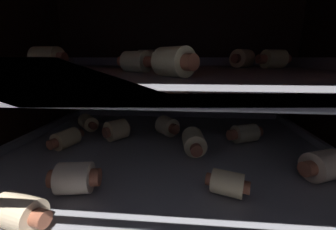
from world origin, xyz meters
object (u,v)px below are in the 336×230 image
(oven_rack_lower, at_px, (167,157))
(pig_in_blanket_lower_6, at_px, (194,143))
(pig_in_blanket_lower_8, at_px, (227,183))
(pig_in_blanket_upper_4, at_px, (147,58))
(pig_in_blanket_lower_3, at_px, (66,138))
(baking_tray_upper, at_px, (167,72))
(pig_in_blanket_lower_4, at_px, (323,166))
(pig_in_blanket_upper_0, at_px, (173,62))
(oven_rack_upper, at_px, (167,79))
(pig_in_blanket_upper_2, at_px, (136,62))
(pig_in_blanket_upper_3, at_px, (48,58))
(pig_in_blanket_lower_0, at_px, (75,178))
(baking_tray_lower, at_px, (167,153))
(pig_in_blanket_lower_7, at_px, (245,133))
(pig_in_blanket_lower_9, at_px, (19,212))
(pig_in_blanket_upper_5, at_px, (273,59))
(pig_in_blanket_lower_5, at_px, (88,122))
(pig_in_blanket_lower_1, at_px, (117,130))
(pig_in_blanket_upper_1, at_px, (242,58))
(pig_in_blanket_lower_2, at_px, (167,126))

(oven_rack_lower, xyz_separation_m, pig_in_blanket_lower_6, (0.04, -0.00, 0.03))
(pig_in_blanket_lower_8, distance_m, pig_in_blanket_upper_4, 0.29)
(pig_in_blanket_lower_3, bearing_deg, baking_tray_upper, -0.37)
(pig_in_blanket_lower_4, height_order, pig_in_blanket_lower_6, pig_in_blanket_lower_4)
(oven_rack_lower, distance_m, pig_in_blanket_upper_0, 0.17)
(pig_in_blanket_lower_4, bearing_deg, pig_in_blanket_upper_4, 139.95)
(pig_in_blanket_lower_8, bearing_deg, pig_in_blanket_lower_4, 18.32)
(oven_rack_upper, distance_m, baking_tray_upper, 0.01)
(pig_in_blanket_upper_2, distance_m, pig_in_blanket_upper_3, 0.15)
(pig_in_blanket_lower_0, bearing_deg, baking_tray_lower, 51.77)
(pig_in_blanket_lower_7, relative_size, pig_in_blanket_lower_9, 1.09)
(pig_in_blanket_upper_5, bearing_deg, pig_in_blanket_lower_3, -166.76)
(baking_tray_upper, bearing_deg, pig_in_blanket_upper_2, -134.64)
(pig_in_blanket_lower_5, bearing_deg, oven_rack_upper, -27.38)
(pig_in_blanket_upper_0, height_order, pig_in_blanket_upper_5, pig_in_blanket_upper_5)
(pig_in_blanket_lower_5, bearing_deg, pig_in_blanket_upper_4, 26.74)
(pig_in_blanket_upper_3, height_order, pig_in_blanket_upper_4, same)
(pig_in_blanket_lower_8, xyz_separation_m, oven_rack_upper, (-0.07, 0.10, 0.09))
(pig_in_blanket_lower_1, relative_size, pig_in_blanket_lower_4, 0.78)
(pig_in_blanket_lower_5, xyz_separation_m, pig_in_blanket_upper_4, (0.11, 0.05, 0.12))
(pig_in_blanket_lower_7, distance_m, pig_in_blanket_upper_4, 0.23)
(pig_in_blanket_lower_8, relative_size, pig_in_blanket_upper_4, 0.89)
(pig_in_blanket_lower_9, bearing_deg, pig_in_blanket_upper_4, 79.51)
(oven_rack_lower, distance_m, oven_rack_upper, 0.12)
(pig_in_blanket_lower_3, xyz_separation_m, pig_in_blanket_lower_5, (-0.00, 0.08, 0.00))
(pig_in_blanket_upper_0, bearing_deg, oven_rack_upper, 99.11)
(pig_in_blanket_lower_4, bearing_deg, pig_in_blanket_lower_8, -161.68)
(pig_in_blanket_upper_2, bearing_deg, pig_in_blanket_upper_4, 96.21)
(pig_in_blanket_upper_1, height_order, pig_in_blanket_upper_3, pig_in_blanket_upper_3)
(pig_in_blanket_upper_4, bearing_deg, pig_in_blanket_upper_3, -137.53)
(baking_tray_upper, bearing_deg, pig_in_blanket_lower_5, 152.62)
(oven_rack_upper, xyz_separation_m, pig_in_blanket_upper_0, (0.01, -0.09, 0.02))
(pig_in_blanket_lower_8, bearing_deg, oven_rack_lower, 125.96)
(pig_in_blanket_lower_8, bearing_deg, pig_in_blanket_upper_0, 175.38)
(baking_tray_lower, distance_m, pig_in_blanket_lower_3, 0.15)
(pig_in_blanket_upper_2, xyz_separation_m, pig_in_blanket_upper_5, (0.20, 0.11, 0.00))
(oven_rack_upper, bearing_deg, pig_in_blanket_upper_3, 173.70)
(baking_tray_lower, height_order, pig_in_blanket_upper_5, pig_in_blanket_upper_5)
(pig_in_blanket_lower_1, bearing_deg, pig_in_blanket_lower_4, -19.68)
(baking_tray_lower, bearing_deg, pig_in_blanket_lower_2, 94.69)
(baking_tray_lower, bearing_deg, pig_in_blanket_lower_3, 179.63)
(baking_tray_lower, bearing_deg, pig_in_blanket_lower_9, -124.39)
(pig_in_blanket_lower_6, distance_m, pig_in_blanket_lower_7, 0.10)
(oven_rack_lower, height_order, pig_in_blanket_upper_1, pig_in_blanket_upper_1)
(baking_tray_lower, bearing_deg, pig_in_blanket_upper_3, 173.70)
(pig_in_blanket_lower_0, height_order, pig_in_blanket_upper_5, pig_in_blanket_upper_5)
(pig_in_blanket_lower_5, bearing_deg, pig_in_blanket_upper_0, -45.12)
(pig_in_blanket_upper_5, bearing_deg, pig_in_blanket_upper_4, 164.57)
(pig_in_blanket_upper_2, xyz_separation_m, pig_in_blanket_upper_4, (-0.02, 0.17, 0.00))
(baking_tray_upper, height_order, pig_in_blanket_upper_0, pig_in_blanket_upper_0)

